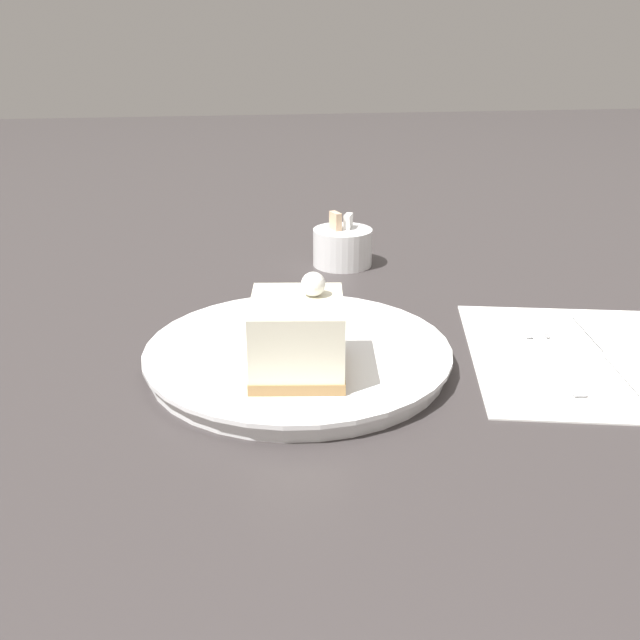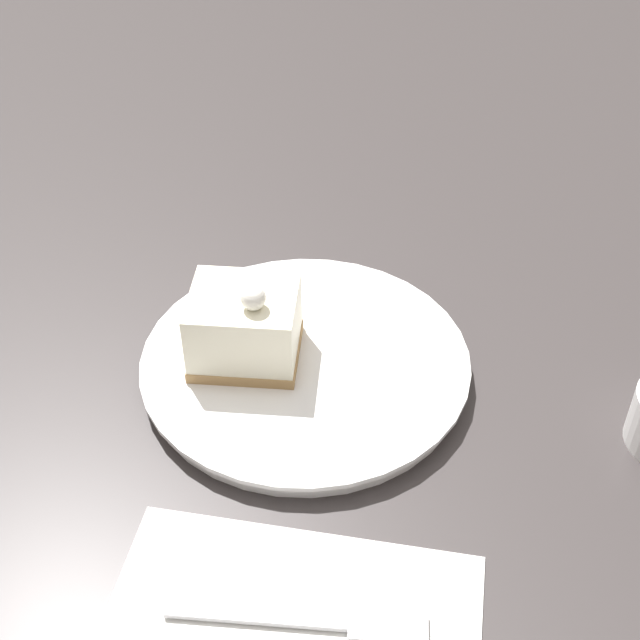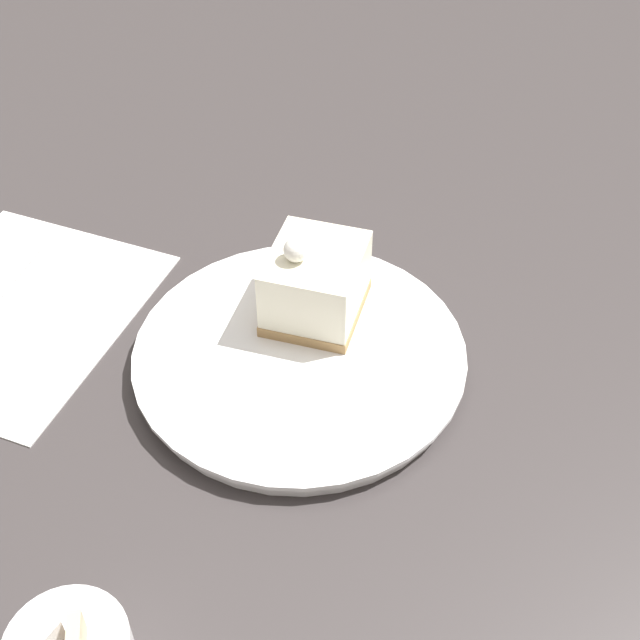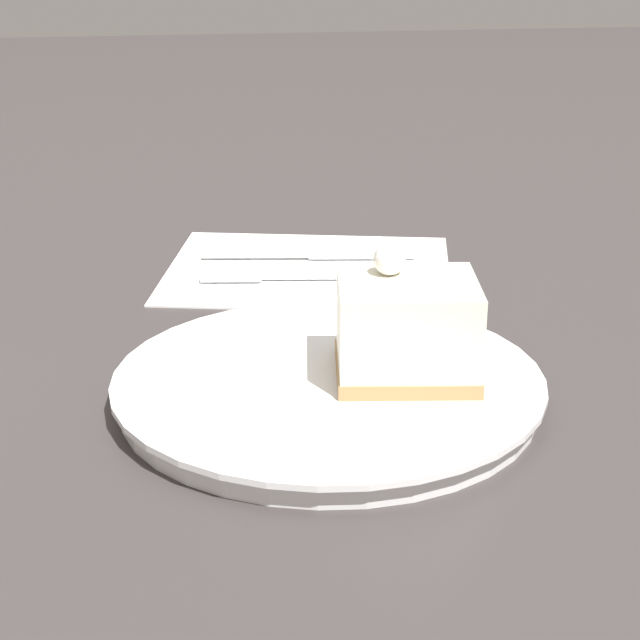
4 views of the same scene
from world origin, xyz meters
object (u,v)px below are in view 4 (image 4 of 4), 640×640
at_px(plate, 328,387).
at_px(fork, 284,276).
at_px(knife, 329,255).
at_px(cake_slice, 407,328).

bearing_deg(plate, fork, 0.19).
bearing_deg(knife, plate, 178.75).
bearing_deg(cake_slice, knife, 8.36).
bearing_deg(plate, knife, -9.02).
distance_m(plate, cake_slice, 0.06).
bearing_deg(plate, cake_slice, -96.73).
height_order(plate, knife, plate).
height_order(cake_slice, fork, cake_slice).
distance_m(cake_slice, knife, 0.29).
height_order(cake_slice, knife, cake_slice).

